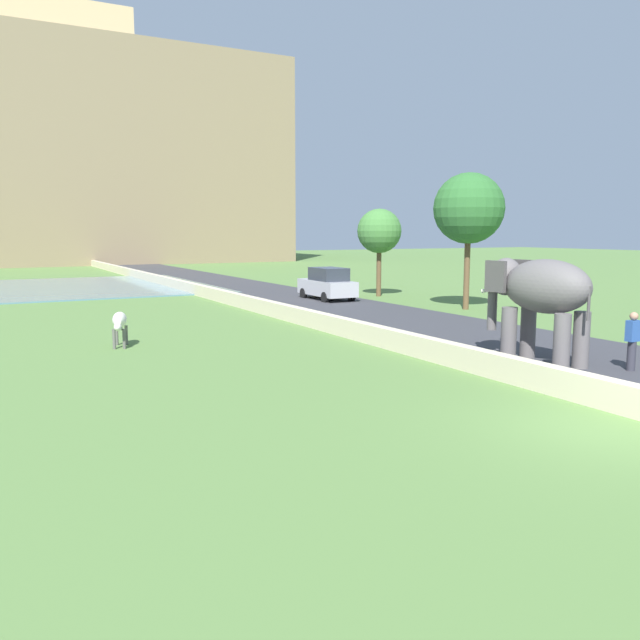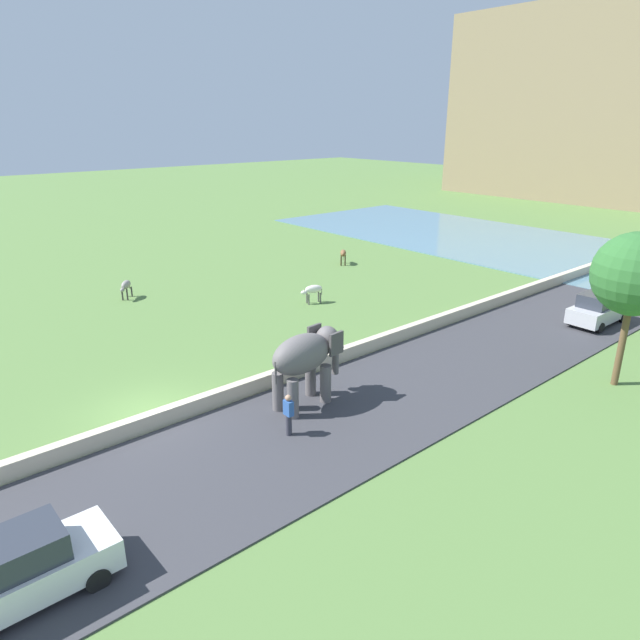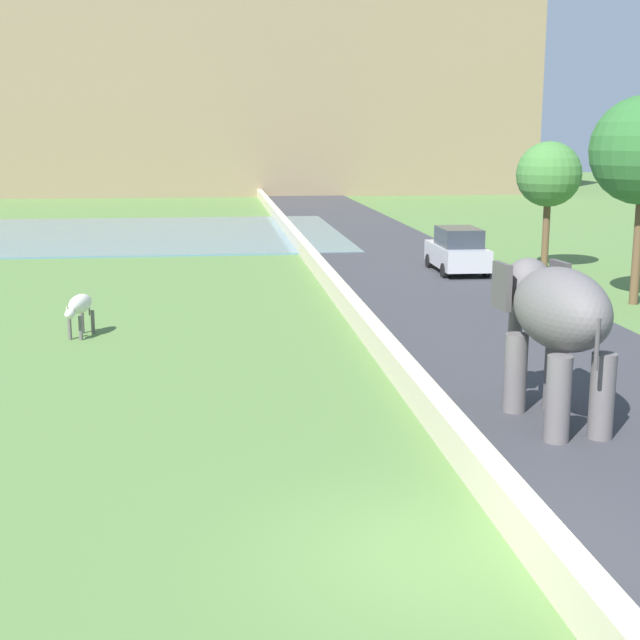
{
  "view_description": "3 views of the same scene",
  "coord_description": "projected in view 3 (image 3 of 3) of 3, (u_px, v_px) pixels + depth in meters",
  "views": [
    {
      "loc": [
        -10.45,
        -7.82,
        3.72
      ],
      "look_at": [
        -1.68,
        8.47,
        1.19
      ],
      "focal_mm": 36.19,
      "sensor_mm": 36.0,
      "label": 1
    },
    {
      "loc": [
        18.69,
        -7.24,
        10.59
      ],
      "look_at": [
        0.41,
        8.27,
        1.97
      ],
      "focal_mm": 31.3,
      "sensor_mm": 36.0,
      "label": 2
    },
    {
      "loc": [
        -2.79,
        -10.3,
        5.35
      ],
      "look_at": [
        -0.76,
        6.51,
        1.78
      ],
      "focal_mm": 49.85,
      "sensor_mm": 36.0,
      "label": 3
    }
  ],
  "objects": [
    {
      "name": "hill_distant",
      "position": [
        176.0,
        58.0,
        86.26
      ],
      "size": [
        64.0,
        28.0,
        25.01
      ],
      "primitive_type": "cube",
      "color": "#897556",
      "rests_on": "ground"
    },
    {
      "name": "barrier_wall",
      "position": [
        338.0,
        290.0,
        29.0
      ],
      "size": [
        0.4,
        110.0,
        0.65
      ],
      "primitive_type": "cube",
      "color": "beige",
      "rests_on": "ground"
    },
    {
      "name": "lake",
      "position": [
        0.0,
        236.0,
        46.84
      ],
      "size": [
        36.0,
        18.0,
        0.08
      ],
      "primitive_type": "cube",
      "color": "slate",
      "rests_on": "ground"
    },
    {
      "name": "car_silver",
      "position": [
        457.0,
        251.0,
        34.31
      ],
      "size": [
        1.86,
        4.03,
        1.8
      ],
      "color": "#B7B7BC",
      "rests_on": "ground"
    },
    {
      "name": "cow_white",
      "position": [
        79.0,
        306.0,
        23.6
      ],
      "size": [
        0.74,
        1.42,
        1.15
      ],
      "color": "silver",
      "rests_on": "ground"
    },
    {
      "name": "elephant",
      "position": [
        555.0,
        317.0,
        16.3
      ],
      "size": [
        1.64,
        3.53,
        2.99
      ],
      "color": "#605B5B",
      "rests_on": "ground"
    },
    {
      "name": "tree_mid",
      "position": [
        549.0,
        175.0,
        34.75
      ],
      "size": [
        2.55,
        2.55,
        5.05
      ],
      "color": "brown",
      "rests_on": "ground"
    },
    {
      "name": "ground_plane",
      "position": [
        439.0,
        557.0,
        11.44
      ],
      "size": [
        220.0,
        220.0,
        0.0
      ],
      "primitive_type": "plane",
      "color": "#567A3D"
    },
    {
      "name": "road_surface",
      "position": [
        436.0,
        286.0,
        31.45
      ],
      "size": [
        7.0,
        120.0,
        0.06
      ],
      "primitive_type": "cube",
      "color": "#38383D",
      "rests_on": "ground"
    }
  ]
}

